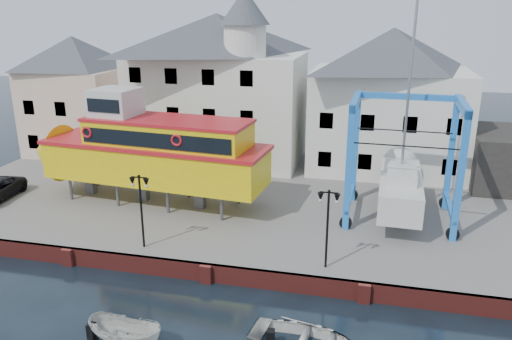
# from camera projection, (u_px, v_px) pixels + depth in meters

# --- Properties ---
(ground) EXTENTS (140.00, 140.00, 0.00)m
(ground) POSITION_uv_depth(u_px,v_px,m) (207.00, 282.00, 25.90)
(ground) COLOR black
(ground) RESTS_ON ground
(hardstanding) EXTENTS (44.00, 22.00, 1.00)m
(hardstanding) POSITION_uv_depth(u_px,v_px,m) (255.00, 199.00, 35.94)
(hardstanding) COLOR #64605C
(hardstanding) RESTS_ON ground
(quay_wall) EXTENTS (44.00, 0.47, 1.00)m
(quay_wall) POSITION_uv_depth(u_px,v_px,m) (207.00, 273.00, 25.85)
(quay_wall) COLOR maroon
(quay_wall) RESTS_ON ground
(building_pink) EXTENTS (8.00, 7.00, 10.30)m
(building_pink) POSITION_uv_depth(u_px,v_px,m) (78.00, 95.00, 44.59)
(building_pink) COLOR beige
(building_pink) RESTS_ON hardstanding
(building_white_main) EXTENTS (14.00, 8.30, 14.00)m
(building_white_main) POSITION_uv_depth(u_px,v_px,m) (219.00, 86.00, 41.74)
(building_white_main) COLOR white
(building_white_main) RESTS_ON hardstanding
(building_white_right) EXTENTS (12.00, 8.00, 11.20)m
(building_white_right) POSITION_uv_depth(u_px,v_px,m) (389.00, 101.00, 39.51)
(building_white_right) COLOR white
(building_white_right) RESTS_ON hardstanding
(lamp_post_left) EXTENTS (1.12, 0.32, 4.20)m
(lamp_post_left) POSITION_uv_depth(u_px,v_px,m) (140.00, 193.00, 26.60)
(lamp_post_left) COLOR black
(lamp_post_left) RESTS_ON hardstanding
(lamp_post_right) EXTENTS (1.12, 0.32, 4.20)m
(lamp_post_right) POSITION_uv_depth(u_px,v_px,m) (328.00, 209.00, 24.43)
(lamp_post_right) COLOR black
(lamp_post_right) RESTS_ON hardstanding
(tour_boat) EXTENTS (17.73, 5.77, 7.58)m
(tour_boat) POSITION_uv_depth(u_px,v_px,m) (141.00, 150.00, 33.21)
(tour_boat) COLOR #59595E
(tour_boat) RESTS_ON hardstanding
(travel_lift) EXTENTS (6.92, 9.65, 14.47)m
(travel_lift) POSITION_uv_depth(u_px,v_px,m) (400.00, 177.00, 31.44)
(travel_lift) COLOR blue
(travel_lift) RESTS_ON hardstanding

